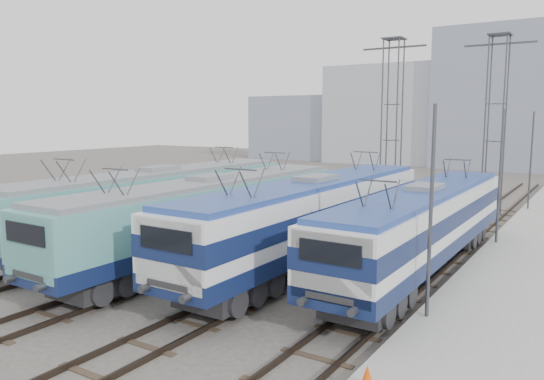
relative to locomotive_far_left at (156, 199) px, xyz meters
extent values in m
plane|color=#514C47|center=(6.75, -5.54, -2.34)|extent=(160.00, 160.00, 0.00)
cube|color=#9E9E99|center=(16.95, 2.46, -2.19)|extent=(4.00, 70.00, 0.30)
cube|color=#121E4A|center=(0.00, 0.23, -0.90)|extent=(2.98, 18.85, 0.63)
cube|color=#589F9D|center=(0.00, 0.23, 0.35)|extent=(2.93, 18.85, 1.89)
cube|color=slate|center=(0.00, 0.23, 1.40)|extent=(2.70, 18.10, 0.21)
cube|color=#262628|center=(0.00, -6.05, -1.69)|extent=(2.20, 3.77, 0.71)
cube|color=#262628|center=(0.00, 6.52, -1.69)|extent=(2.20, 3.77, 0.71)
cube|color=#121E4A|center=(4.50, -0.99, -0.93)|extent=(2.92, 18.44, 0.61)
cube|color=#589F9D|center=(4.50, -0.99, 0.30)|extent=(2.87, 18.44, 1.84)
cube|color=#589F9D|center=(4.50, -9.86, 0.11)|extent=(2.64, 0.72, 2.09)
cube|color=slate|center=(4.50, -0.99, 1.32)|extent=(2.64, 17.71, 0.20)
cube|color=#262628|center=(4.50, -7.14, -1.70)|extent=(2.15, 3.69, 0.69)
cube|color=#262628|center=(4.50, 5.16, -1.70)|extent=(2.15, 3.69, 0.69)
cube|color=#121E4A|center=(9.00, 0.81, -0.91)|extent=(2.98, 18.81, 0.63)
cube|color=silver|center=(9.00, 0.81, 0.35)|extent=(2.93, 18.81, 1.88)
cube|color=#121E4A|center=(9.00, 0.81, 0.29)|extent=(2.97, 18.83, 0.73)
cube|color=silver|center=(9.00, -8.23, 0.16)|extent=(2.69, 0.73, 2.13)
cube|color=navy|center=(9.00, 0.81, 1.39)|extent=(2.69, 18.05, 0.21)
cube|color=#262628|center=(9.00, -5.46, -1.69)|extent=(2.19, 3.76, 0.71)
cube|color=#262628|center=(9.00, 7.08, -1.69)|extent=(2.19, 3.76, 0.71)
cube|color=#121E4A|center=(13.50, 2.05, -0.98)|extent=(2.80, 17.67, 0.59)
cube|color=silver|center=(13.50, 2.05, 0.20)|extent=(2.75, 17.67, 1.77)
cube|color=#121E4A|center=(13.50, 2.05, 0.15)|extent=(2.79, 17.69, 0.69)
cube|color=silver|center=(13.50, -6.45, 0.02)|extent=(2.53, 0.69, 2.00)
cube|color=navy|center=(13.50, 2.05, 1.18)|extent=(2.53, 16.97, 0.20)
cube|color=#262628|center=(13.50, -3.84, -1.72)|extent=(2.06, 3.53, 0.66)
cube|color=#262628|center=(13.50, 7.94, -1.72)|extent=(2.06, 3.53, 0.66)
cylinder|color=#3F4247|center=(6.20, 15.91, 3.66)|extent=(0.10, 0.10, 12.00)
cylinder|color=#3F4247|center=(7.30, 15.91, 3.66)|extent=(0.10, 0.10, 12.00)
cylinder|color=#3F4247|center=(6.20, 17.01, 3.66)|extent=(0.10, 0.10, 12.00)
cylinder|color=#3F4247|center=(7.30, 17.01, 3.66)|extent=(0.10, 0.10, 12.00)
cube|color=#3F4247|center=(6.75, 16.46, 9.06)|extent=(4.50, 0.12, 0.12)
cylinder|color=#3F4247|center=(12.70, 17.91, 3.66)|extent=(0.10, 0.10, 12.00)
cylinder|color=#3F4247|center=(13.80, 17.91, 3.66)|extent=(0.10, 0.10, 12.00)
cylinder|color=#3F4247|center=(12.70, 19.01, 3.66)|extent=(0.10, 0.10, 12.00)
cylinder|color=#3F4247|center=(13.80, 19.01, 3.66)|extent=(0.10, 0.10, 12.00)
cube|color=#3F4247|center=(13.25, 18.46, 9.06)|extent=(4.50, 0.12, 0.12)
cylinder|color=#3F4247|center=(15.35, -3.54, 1.16)|extent=(0.12, 0.12, 7.00)
cylinder|color=#3F4247|center=(15.35, 8.46, 1.16)|extent=(0.12, 0.12, 7.00)
cylinder|color=#3F4247|center=(15.35, 20.46, 1.16)|extent=(0.12, 0.12, 7.00)
cone|color=#E94405|center=(15.49, -8.77, -1.77)|extent=(0.32, 0.32, 0.54)
cube|color=#A7AEBA|center=(-7.25, 56.46, 4.66)|extent=(18.00, 12.00, 14.00)
cube|color=#838BA1|center=(10.75, 56.46, 6.66)|extent=(22.00, 14.00, 18.00)
cube|color=#838BA1|center=(-23.25, 56.46, 2.66)|extent=(14.00, 10.00, 10.00)
camera|label=1|loc=(19.91, -19.84, 4.23)|focal=35.00mm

